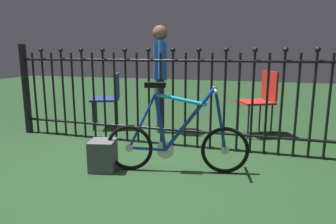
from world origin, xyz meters
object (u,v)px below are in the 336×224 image
(bicycle, at_px, (176,141))
(display_crate, at_px, (103,155))
(person_visitor, at_px, (160,70))
(chair_red, at_px, (261,97))
(chair_navy, at_px, (110,95))

(bicycle, height_order, display_crate, bicycle)
(display_crate, bearing_deg, bicycle, 13.95)
(person_visitor, distance_m, display_crate, 1.82)
(person_visitor, relative_size, display_crate, 5.02)
(chair_red, relative_size, person_visitor, 0.59)
(chair_red, distance_m, display_crate, 2.43)
(display_crate, bearing_deg, chair_navy, 114.90)
(person_visitor, bearing_deg, bicycle, -65.86)
(person_visitor, bearing_deg, chair_red, 8.38)
(chair_navy, bearing_deg, display_crate, -65.10)
(chair_navy, bearing_deg, person_visitor, 2.22)
(bicycle, xyz_separation_m, chair_navy, (-1.47, 1.44, 0.21))
(bicycle, bearing_deg, display_crate, -166.05)
(person_visitor, xyz_separation_m, display_crate, (-0.07, -1.65, -0.77))
(chair_red, relative_size, chair_navy, 1.06)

